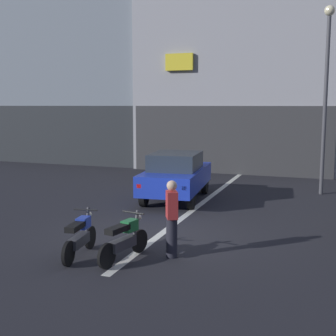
{
  "coord_description": "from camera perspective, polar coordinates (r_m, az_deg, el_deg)",
  "views": [
    {
      "loc": [
        3.91,
        -10.25,
        3.24
      ],
      "look_at": [
        -0.54,
        2.0,
        1.4
      ],
      "focal_mm": 47.8,
      "sensor_mm": 36.0,
      "label": 1
    }
  ],
  "objects": [
    {
      "name": "building_corner_left",
      "position": [
        28.63,
        -10.43,
        14.15
      ],
      "size": [
        10.52,
        7.34,
        12.74
      ],
      "color": "gray",
      "rests_on": "ground"
    },
    {
      "name": "lane_centre_line",
      "position": [
        17.03,
        6.34,
        -2.97
      ],
      "size": [
        0.2,
        18.0,
        0.01
      ],
      "primitive_type": "cube",
      "color": "silver",
      "rests_on": "ground"
    },
    {
      "name": "car_blue_crossing_near",
      "position": [
        15.3,
        1.07,
        -0.82
      ],
      "size": [
        2.17,
        4.26,
        1.64
      ],
      "color": "black",
      "rests_on": "ground"
    },
    {
      "name": "street_lamp",
      "position": [
        17.07,
        19.53,
        10.36
      ],
      "size": [
        0.36,
        0.36,
        6.67
      ],
      "color": "#47474C",
      "rests_on": "ground"
    },
    {
      "name": "person_by_motorcycles",
      "position": [
        9.55,
        0.48,
        -6.43
      ],
      "size": [
        0.36,
        0.42,
        1.67
      ],
      "color": "#23232D",
      "rests_on": "ground"
    },
    {
      "name": "motorcycle_blue_row_leftmost",
      "position": [
        9.87,
        -11.16,
        -8.49
      ],
      "size": [
        0.55,
        1.67,
        0.98
      ],
      "color": "black",
      "rests_on": "ground"
    },
    {
      "name": "building_mid_block",
      "position": [
        25.08,
        9.82,
        12.14
      ],
      "size": [
        9.85,
        7.99,
        10.2
      ],
      "color": "#9E9EA3",
      "rests_on": "ground"
    },
    {
      "name": "ground_plane",
      "position": [
        11.44,
        -0.88,
        -8.42
      ],
      "size": [
        120.0,
        120.0,
        0.0
      ],
      "primitive_type": "plane",
      "color": "#232328"
    },
    {
      "name": "motorcycle_green_row_left_mid",
      "position": [
        9.53,
        -5.59,
        -8.98
      ],
      "size": [
        0.55,
        1.65,
        0.98
      ],
      "color": "black",
      "rests_on": "ground"
    }
  ]
}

